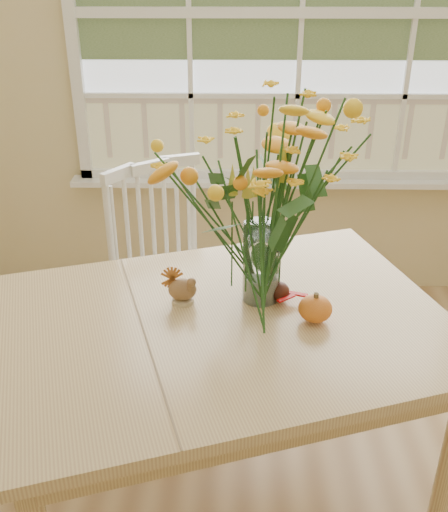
{
  "coord_description": "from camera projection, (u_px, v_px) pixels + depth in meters",
  "views": [
    {
      "loc": [
        -0.33,
        -0.91,
        1.84
      ],
      "look_at": [
        -0.35,
        0.73,
        0.99
      ],
      "focal_mm": 42.0,
      "sensor_mm": 36.0,
      "label": 1
    }
  ],
  "objects": [
    {
      "name": "wall_back",
      "position": [
        299.0,
        54.0,
        3.02
      ],
      "size": [
        4.0,
        0.02,
        2.7
      ],
      "primitive_type": "cube",
      "color": "beige",
      "rests_on": "floor"
    },
    {
      "name": "window",
      "position": [
        302.0,
        17.0,
        2.9
      ],
      "size": [
        2.42,
        0.12,
        1.74
      ],
      "color": "silver",
      "rests_on": "wall_back"
    },
    {
      "name": "dining_table",
      "position": [
        224.0,
        343.0,
        1.97
      ],
      "size": [
        1.68,
        1.41,
        0.77
      ],
      "rotation": [
        0.0,
        0.0,
        0.31
      ],
      "color": "tan",
      "rests_on": "floor"
    },
    {
      "name": "windsor_chair",
      "position": [
        167.0,
        268.0,
        2.67
      ],
      "size": [
        0.64,
        0.63,
        1.0
      ],
      "rotation": [
        0.0,
        0.0,
        0.65
      ],
      "color": "white",
      "rests_on": "floor"
    },
    {
      "name": "flower_vase",
      "position": [
        264.0,
        184.0,
        1.85
      ],
      "size": [
        0.58,
        0.58,
        0.69
      ],
      "color": "white",
      "rests_on": "dining_table"
    },
    {
      "name": "pumpkin",
      "position": [
        315.0,
        310.0,
        1.9
      ],
      "size": [
        0.11,
        0.11,
        0.08
      ],
      "primitive_type": "ellipsoid",
      "color": "#CD5718",
      "rests_on": "dining_table"
    },
    {
      "name": "turkey_figurine",
      "position": [
        182.0,
        290.0,
        2.0
      ],
      "size": [
        0.1,
        0.08,
        0.12
      ],
      "rotation": [
        0.0,
        0.0,
        0.04
      ],
      "color": "#CCB78C",
      "rests_on": "dining_table"
    },
    {
      "name": "dark_gourd",
      "position": [
        279.0,
        292.0,
        2.02
      ],
      "size": [
        0.12,
        0.07,
        0.06
      ],
      "color": "#38160F",
      "rests_on": "dining_table"
    }
  ]
}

